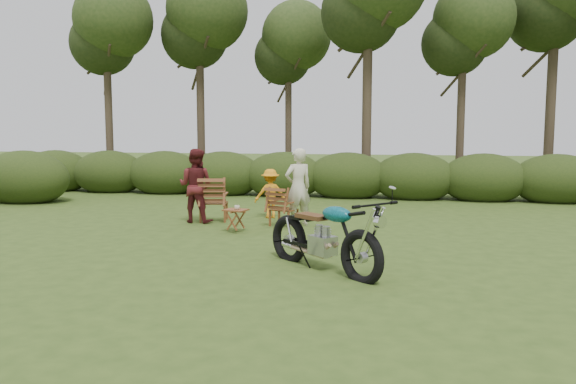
% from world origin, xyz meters
% --- Properties ---
extents(ground, '(80.00, 80.00, 0.00)m').
position_xyz_m(ground, '(0.00, 0.00, 0.00)').
color(ground, '#2F4717').
rests_on(ground, ground).
extents(tree_line, '(22.52, 11.62, 8.14)m').
position_xyz_m(tree_line, '(0.50, 9.74, 3.81)').
color(tree_line, '#392A1F').
rests_on(tree_line, ground).
extents(motorcycle, '(2.28, 2.13, 1.29)m').
position_xyz_m(motorcycle, '(0.50, -0.14, 0.00)').
color(motorcycle, '#0C8B9F').
rests_on(motorcycle, ground).
extents(lawn_chair_right, '(0.73, 0.73, 0.85)m').
position_xyz_m(lawn_chair_right, '(-0.85, 3.48, 0.00)').
color(lawn_chair_right, brown).
rests_on(lawn_chair_right, ground).
extents(lawn_chair_left, '(0.82, 0.82, 1.00)m').
position_xyz_m(lawn_chair_left, '(-2.54, 3.80, 0.00)').
color(lawn_chair_left, brown).
rests_on(lawn_chair_left, ground).
extents(side_table, '(0.54, 0.49, 0.47)m').
position_xyz_m(side_table, '(-1.64, 2.54, 0.23)').
color(side_table, brown).
rests_on(side_table, ground).
extents(cup, '(0.15, 0.15, 0.09)m').
position_xyz_m(cup, '(-1.60, 2.50, 0.51)').
color(cup, beige).
rests_on(cup, side_table).
extents(adult_a, '(0.73, 0.68, 1.67)m').
position_xyz_m(adult_a, '(-0.56, 3.58, 0.00)').
color(adult_a, beige).
rests_on(adult_a, ground).
extents(adult_b, '(0.85, 0.68, 1.65)m').
position_xyz_m(adult_b, '(-2.87, 3.56, 0.00)').
color(adult_b, '#521719').
rests_on(adult_b, ground).
extents(child, '(0.86, 0.70, 1.15)m').
position_xyz_m(child, '(-1.39, 4.51, 0.00)').
color(child, orange).
rests_on(child, ground).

